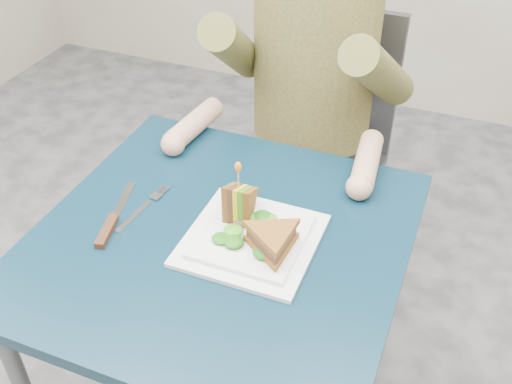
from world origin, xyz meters
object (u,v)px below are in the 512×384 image
at_px(table, 221,263).
at_px(diner, 314,39).
at_px(chair, 318,138).
at_px(plate, 251,239).
at_px(sandwich_upright, 239,203).
at_px(sandwich_flat, 273,240).
at_px(knife, 110,225).
at_px(fork, 142,209).

distance_m(table, diner, 0.66).
relative_size(chair, plate, 3.58).
bearing_deg(plate, sandwich_upright, 135.65).
xyz_separation_m(sandwich_flat, knife, (-0.35, -0.04, -0.04)).
bearing_deg(diner, sandwich_upright, -87.77).
distance_m(diner, knife, 0.73).
distance_m(sandwich_upright, knife, 0.28).
xyz_separation_m(chair, plate, (0.07, -0.71, 0.20)).
xyz_separation_m(table, knife, (-0.22, -0.06, 0.09)).
xyz_separation_m(chair, knife, (-0.22, -0.78, 0.20)).
distance_m(chair, sandwich_flat, 0.79).
bearing_deg(sandwich_flat, plate, 155.56).
height_order(plate, fork, plate).
height_order(fork, knife, knife).
height_order(diner, sandwich_flat, diner).
bearing_deg(diner, fork, -107.85).
bearing_deg(table, plate, 6.08).
relative_size(table, knife, 3.43).
bearing_deg(diner, knife, -108.48).
xyz_separation_m(sandwich_upright, fork, (-0.21, -0.04, -0.05)).
xyz_separation_m(table, fork, (-0.19, 0.01, 0.08)).
bearing_deg(fork, knife, -113.35).
bearing_deg(table, diner, 90.00).
distance_m(fork, knife, 0.08).
xyz_separation_m(table, chair, (0.00, 0.72, -0.11)).
bearing_deg(plate, sandwich_flat, -24.44).
distance_m(diner, sandwich_flat, 0.65).
bearing_deg(sandwich_flat, table, 171.76).
relative_size(sandwich_flat, sandwich_upright, 1.39).
height_order(diner, knife, diner).
relative_size(plate, sandwich_upright, 1.99).
xyz_separation_m(table, plate, (0.07, 0.01, 0.09)).
distance_m(table, knife, 0.25).
relative_size(diner, plate, 2.87).
relative_size(chair, fork, 5.18).
bearing_deg(table, sandwich_flat, -8.24).
height_order(table, sandwich_upright, sandwich_upright).
xyz_separation_m(sandwich_flat, sandwich_upright, (-0.10, 0.07, 0.01)).
xyz_separation_m(sandwich_upright, knife, (-0.25, -0.11, -0.05)).
height_order(chair, diner, diner).
bearing_deg(table, fork, 176.20).
bearing_deg(chair, fork, -105.17).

